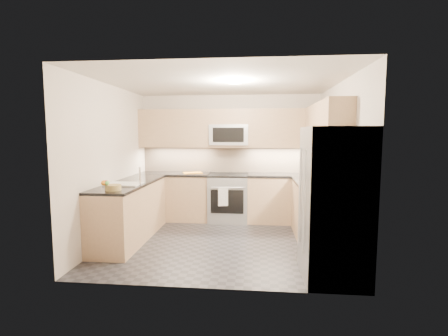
# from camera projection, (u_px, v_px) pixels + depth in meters

# --- Properties ---
(floor) EXTENTS (3.60, 3.20, 0.00)m
(floor) POSITION_uv_depth(u_px,v_px,m) (222.00, 241.00, 5.20)
(floor) COLOR black
(floor) RESTS_ON ground
(ceiling) EXTENTS (3.60, 3.20, 0.02)m
(ceiling) POSITION_uv_depth(u_px,v_px,m) (222.00, 82.00, 4.94)
(ceiling) COLOR beige
(ceiling) RESTS_ON wall_back
(wall_back) EXTENTS (3.60, 0.02, 2.50)m
(wall_back) POSITION_uv_depth(u_px,v_px,m) (230.00, 157.00, 6.65)
(wall_back) COLOR beige
(wall_back) RESTS_ON floor
(wall_front) EXTENTS (3.60, 0.02, 2.50)m
(wall_front) POSITION_uv_depth(u_px,v_px,m) (207.00, 178.00, 3.49)
(wall_front) COLOR beige
(wall_front) RESTS_ON floor
(wall_left) EXTENTS (0.02, 3.20, 2.50)m
(wall_left) POSITION_uv_depth(u_px,v_px,m) (111.00, 163.00, 5.24)
(wall_left) COLOR beige
(wall_left) RESTS_ON floor
(wall_right) EXTENTS (0.02, 3.20, 2.50)m
(wall_right) POSITION_uv_depth(u_px,v_px,m) (340.00, 165.00, 4.90)
(wall_right) COLOR beige
(wall_right) RESTS_ON floor
(base_cab_back_left) EXTENTS (1.42, 0.60, 0.90)m
(base_cab_back_left) POSITION_uv_depth(u_px,v_px,m) (175.00, 197.00, 6.54)
(base_cab_back_left) COLOR tan
(base_cab_back_left) RESTS_ON floor
(base_cab_back_right) EXTENTS (1.42, 0.60, 0.90)m
(base_cab_back_right) POSITION_uv_depth(u_px,v_px,m) (284.00, 199.00, 6.34)
(base_cab_back_right) COLOR tan
(base_cab_back_right) RESTS_ON floor
(base_cab_right) EXTENTS (0.60, 1.70, 0.90)m
(base_cab_right) POSITION_uv_depth(u_px,v_px,m) (316.00, 214.00, 5.16)
(base_cab_right) COLOR tan
(base_cab_right) RESTS_ON floor
(base_cab_peninsula) EXTENTS (0.60, 2.00, 0.90)m
(base_cab_peninsula) POSITION_uv_depth(u_px,v_px,m) (131.00, 212.00, 5.30)
(base_cab_peninsula) COLOR tan
(base_cab_peninsula) RESTS_ON floor
(countertop_back_left) EXTENTS (1.42, 0.63, 0.04)m
(countertop_back_left) POSITION_uv_depth(u_px,v_px,m) (174.00, 174.00, 6.50)
(countertop_back_left) COLOR black
(countertop_back_left) RESTS_ON base_cab_back_left
(countertop_back_right) EXTENTS (1.42, 0.63, 0.04)m
(countertop_back_right) POSITION_uv_depth(u_px,v_px,m) (285.00, 175.00, 6.29)
(countertop_back_right) COLOR black
(countertop_back_right) RESTS_ON base_cab_back_right
(countertop_right) EXTENTS (0.63, 1.70, 0.04)m
(countertop_right) POSITION_uv_depth(u_px,v_px,m) (317.00, 185.00, 5.11)
(countertop_right) COLOR black
(countertop_right) RESTS_ON base_cab_right
(countertop_peninsula) EXTENTS (0.63, 2.00, 0.04)m
(countertop_peninsula) POSITION_uv_depth(u_px,v_px,m) (130.00, 183.00, 5.25)
(countertop_peninsula) COLOR black
(countertop_peninsula) RESTS_ON base_cab_peninsula
(upper_cab_back) EXTENTS (3.60, 0.35, 0.75)m
(upper_cab_back) POSITION_uv_depth(u_px,v_px,m) (229.00, 129.00, 6.42)
(upper_cab_back) COLOR tan
(upper_cab_back) RESTS_ON wall_back
(upper_cab_right) EXTENTS (0.35, 1.95, 0.75)m
(upper_cab_right) POSITION_uv_depth(u_px,v_px,m) (326.00, 127.00, 5.13)
(upper_cab_right) COLOR tan
(upper_cab_right) RESTS_ON wall_right
(backsplash_back) EXTENTS (3.60, 0.01, 0.51)m
(backsplash_back) POSITION_uv_depth(u_px,v_px,m) (230.00, 160.00, 6.66)
(backsplash_back) COLOR tan
(backsplash_back) RESTS_ON wall_back
(backsplash_right) EXTENTS (0.01, 2.30, 0.51)m
(backsplash_right) POSITION_uv_depth(u_px,v_px,m) (333.00, 166.00, 5.35)
(backsplash_right) COLOR tan
(backsplash_right) RESTS_ON wall_right
(gas_range) EXTENTS (0.76, 0.65, 0.91)m
(gas_range) POSITION_uv_depth(u_px,v_px,m) (228.00, 198.00, 6.42)
(gas_range) COLOR #919599
(gas_range) RESTS_ON floor
(range_cooktop) EXTENTS (0.76, 0.65, 0.03)m
(range_cooktop) POSITION_uv_depth(u_px,v_px,m) (229.00, 175.00, 6.37)
(range_cooktop) COLOR black
(range_cooktop) RESTS_ON gas_range
(oven_door_glass) EXTENTS (0.62, 0.02, 0.45)m
(oven_door_glass) POSITION_uv_depth(u_px,v_px,m) (227.00, 202.00, 6.09)
(oven_door_glass) COLOR black
(oven_door_glass) RESTS_ON gas_range
(oven_handle) EXTENTS (0.60, 0.02, 0.02)m
(oven_handle) POSITION_uv_depth(u_px,v_px,m) (227.00, 188.00, 6.04)
(oven_handle) COLOR #B2B5BA
(oven_handle) RESTS_ON gas_range
(microwave) EXTENTS (0.76, 0.40, 0.40)m
(microwave) POSITION_uv_depth(u_px,v_px,m) (229.00, 135.00, 6.41)
(microwave) COLOR #A7AAAF
(microwave) RESTS_ON upper_cab_back
(microwave_door) EXTENTS (0.60, 0.01, 0.28)m
(microwave_door) POSITION_uv_depth(u_px,v_px,m) (228.00, 135.00, 6.21)
(microwave_door) COLOR black
(microwave_door) RESTS_ON microwave
(refrigerator) EXTENTS (0.70, 0.90, 1.80)m
(refrigerator) POSITION_uv_depth(u_px,v_px,m) (334.00, 203.00, 3.83)
(refrigerator) COLOR #919498
(refrigerator) RESTS_ON floor
(fridge_handle_left) EXTENTS (0.02, 0.02, 1.20)m
(fridge_handle_left) POSITION_uv_depth(u_px,v_px,m) (304.00, 202.00, 3.68)
(fridge_handle_left) COLOR #B2B5BA
(fridge_handle_left) RESTS_ON refrigerator
(fridge_handle_right) EXTENTS (0.02, 0.02, 1.20)m
(fridge_handle_right) POSITION_uv_depth(u_px,v_px,m) (300.00, 196.00, 4.04)
(fridge_handle_right) COLOR #B2B5BA
(fridge_handle_right) RESTS_ON refrigerator
(sink_basin) EXTENTS (0.52, 0.38, 0.16)m
(sink_basin) POSITION_uv_depth(u_px,v_px,m) (124.00, 188.00, 5.00)
(sink_basin) COLOR white
(sink_basin) RESTS_ON base_cab_peninsula
(faucet) EXTENTS (0.03, 0.03, 0.28)m
(faucet) POSITION_uv_depth(u_px,v_px,m) (140.00, 176.00, 4.96)
(faucet) COLOR silver
(faucet) RESTS_ON countertop_peninsula
(utensil_bowl) EXTENTS (0.28, 0.28, 0.15)m
(utensil_bowl) POSITION_uv_depth(u_px,v_px,m) (314.00, 171.00, 6.17)
(utensil_bowl) COLOR #549F44
(utensil_bowl) RESTS_ON countertop_back_right
(cutting_board) EXTENTS (0.43, 0.37, 0.01)m
(cutting_board) POSITION_uv_depth(u_px,v_px,m) (193.00, 173.00, 6.47)
(cutting_board) COLOR #C07212
(cutting_board) RESTS_ON countertop_back_left
(fruit_basket) EXTENTS (0.27, 0.27, 0.08)m
(fruit_basket) POSITION_uv_depth(u_px,v_px,m) (113.00, 188.00, 4.48)
(fruit_basket) COLOR #A0874A
(fruit_basket) RESTS_ON countertop_peninsula
(fruit_apple) EXTENTS (0.07, 0.07, 0.07)m
(fruit_apple) POSITION_uv_depth(u_px,v_px,m) (106.00, 183.00, 4.43)
(fruit_apple) COLOR red
(fruit_apple) RESTS_ON fruit_basket
(fruit_pear) EXTENTS (0.06, 0.06, 0.06)m
(fruit_pear) POSITION_uv_depth(u_px,v_px,m) (107.00, 183.00, 4.40)
(fruit_pear) COLOR #60C253
(fruit_pear) RESTS_ON fruit_basket
(dish_towel_check) EXTENTS (0.18, 0.06, 0.35)m
(dish_towel_check) POSITION_uv_depth(u_px,v_px,m) (223.00, 197.00, 6.05)
(dish_towel_check) COLOR white
(dish_towel_check) RESTS_ON oven_handle
(fruit_orange) EXTENTS (0.07, 0.07, 0.07)m
(fruit_orange) POSITION_uv_depth(u_px,v_px,m) (104.00, 183.00, 4.42)
(fruit_orange) COLOR orange
(fruit_orange) RESTS_ON fruit_basket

